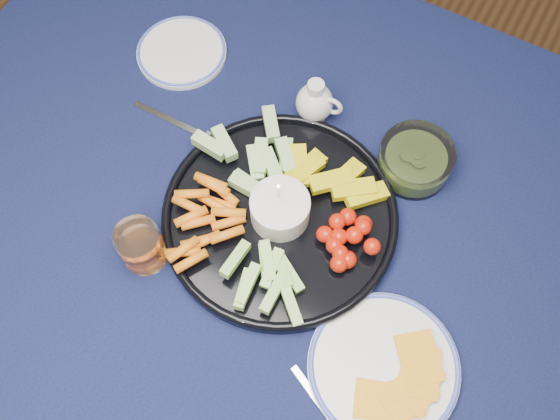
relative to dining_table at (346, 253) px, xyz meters
The scene contains 8 objects.
dining_table is the anchor object (origin of this frame).
crudite_platter 0.17m from the dining_table, 163.99° to the right, with size 0.40×0.40×0.13m.
creamer_pitcher 0.27m from the dining_table, 132.42° to the left, with size 0.09×0.07×0.09m.
pickle_bowl 0.20m from the dining_table, 76.66° to the left, with size 0.13×0.13×0.06m.
cheese_plate 0.25m from the dining_table, 51.43° to the right, with size 0.23×0.23×0.03m.
juice_tumbler 0.36m from the dining_table, 144.44° to the right, with size 0.07×0.07×0.09m.
fork_left 0.37m from the dining_table, behind, with size 0.19×0.03×0.00m.
side_plate_extra 0.50m from the dining_table, 158.20° to the left, with size 0.17×0.17×0.01m.
Camera 1 is at (0.09, -0.41, 1.71)m, focal length 40.00 mm.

